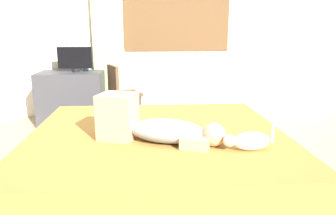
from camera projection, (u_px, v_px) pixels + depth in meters
ground_plane at (148, 198)px, 2.55m from camera, size 16.00×16.00×0.00m
back_wall_with_window at (146, 20)px, 4.69m from camera, size 6.40×0.14×2.90m
bed at (158, 163)px, 2.58m from camera, size 2.08×1.90×0.53m
person_lying at (154, 126)px, 2.29m from camera, size 0.93×0.51×0.34m
cat at (249, 141)px, 2.12m from camera, size 0.36×0.12×0.21m
desk at (72, 98)px, 4.50m from camera, size 0.90×0.56×0.74m
tv_monitor at (75, 59)px, 4.37m from camera, size 0.48×0.10×0.35m
cup at (85, 68)px, 4.53m from camera, size 0.08×0.08×0.09m
chair_by_desk at (120, 91)px, 4.27m from camera, size 0.50×0.50×0.86m
curtain_left at (108, 40)px, 4.61m from camera, size 0.44×0.06×2.35m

